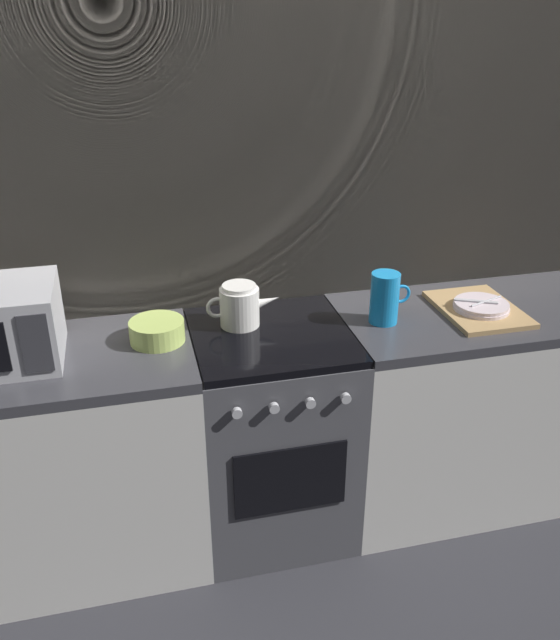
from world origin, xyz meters
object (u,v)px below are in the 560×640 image
(mixing_bowl, at_px, (157,331))
(stove_unit, at_px, (272,432))
(kettle, at_px, (240,306))
(dish_pile, at_px, (479,308))
(pitcher, at_px, (385,298))

(mixing_bowl, bearing_deg, stove_unit, -5.15)
(kettle, relative_size, dish_pile, 0.71)
(mixing_bowl, xyz_separation_m, dish_pile, (1.26, -0.05, -0.02))
(mixing_bowl, relative_size, dish_pile, 0.50)
(mixing_bowl, distance_m, dish_pile, 1.27)
(stove_unit, relative_size, pitcher, 4.50)
(mixing_bowl, height_order, dish_pile, mixing_bowl)
(stove_unit, xyz_separation_m, mixing_bowl, (-0.42, 0.04, 0.49))
(dish_pile, bearing_deg, pitcher, 178.52)
(pitcher, relative_size, dish_pile, 0.50)
(stove_unit, xyz_separation_m, pitcher, (0.44, -0.01, 0.55))
(stove_unit, height_order, mixing_bowl, mixing_bowl)
(pitcher, height_order, dish_pile, pitcher)
(stove_unit, height_order, kettle, kettle)
(kettle, bearing_deg, mixing_bowl, -169.54)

